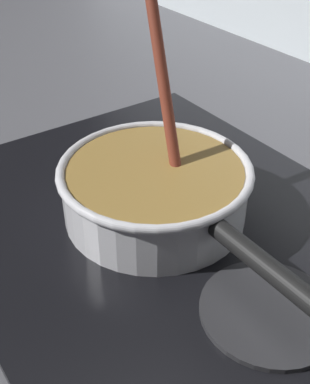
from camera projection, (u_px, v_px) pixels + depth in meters
ground at (5, 275)px, 0.58m from camera, size 2.40×1.60×0.04m
hob_plate at (155, 217)px, 0.63m from camera, size 0.56×0.48×0.01m
burner_ring at (155, 211)px, 0.62m from camera, size 0.18×0.18×0.01m
spare_burner at (269, 311)px, 0.49m from camera, size 0.14×0.14×0.01m
cooking_pan at (156, 189)px, 0.60m from camera, size 0.37×0.23×0.27m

